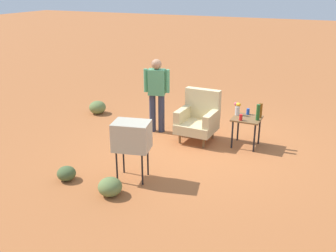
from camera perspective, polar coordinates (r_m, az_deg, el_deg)
The scene contains 13 objects.
ground_plane at distance 8.21m, azimuth 4.76°, elevation -2.58°, with size 60.00×60.00×0.00m, color #AD6033.
armchair at distance 8.26m, azimuth 4.49°, elevation 1.27°, with size 0.80×0.80×1.06m.
side_table at distance 8.05m, azimuth 11.40°, elevation 0.58°, with size 0.56×0.56×0.61m.
tv_on_stand at distance 6.50m, azimuth -5.31°, elevation -1.49°, with size 0.68×0.56×1.03m.
person_standing at distance 8.57m, azimuth -1.65°, elevation 5.11°, with size 0.55×0.31×1.64m.
bottle_tall_amber at distance 8.05m, azimuth 13.33°, elevation 2.21°, with size 0.07×0.07×0.30m, color brown.
bottle_wine_green at distance 7.89m, azimuth 12.98°, elevation 1.95°, with size 0.07×0.07×0.32m, color #1E5623.
soda_can_blue at distance 8.22m, azimuth 11.58°, elevation 2.07°, with size 0.07×0.07×0.12m, color blue.
soda_can_red at distance 7.83m, azimuth 10.56°, elevation 1.24°, with size 0.07×0.07×0.12m, color red.
flower_vase at distance 8.11m, azimuth 10.08°, elevation 2.58°, with size 0.15×0.10×0.27m.
shrub_near at distance 10.15m, azimuth -10.24°, elevation 2.69°, with size 0.42×0.42×0.33m, color olive.
shrub_mid at distance 6.91m, azimuth -14.58°, elevation -6.71°, with size 0.32×0.32×0.25m, color #475B33.
shrub_far at distance 6.31m, azimuth -8.44°, elevation -8.75°, with size 0.38×0.38×0.30m, color olive.
Camera 1 is at (2.51, -7.14, 3.20)m, focal length 41.84 mm.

